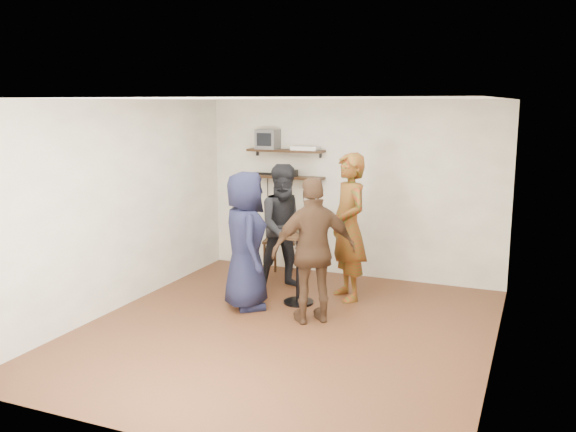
{
  "coord_description": "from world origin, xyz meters",
  "views": [
    {
      "loc": [
        2.57,
        -6.08,
        2.57
      ],
      "look_at": [
        -0.13,
        0.4,
        1.25
      ],
      "focal_mm": 38.0,
      "sensor_mm": 36.0,
      "label": 1
    }
  ],
  "objects_px": {
    "person_brown": "(314,251)",
    "drinks_table": "(299,259)",
    "dvd_deck": "(306,148)",
    "side_table": "(282,245)",
    "person_dark": "(286,227)",
    "person_navy": "(246,240)",
    "radio": "(290,173)",
    "crt_monitor": "(268,139)",
    "person_plaid": "(348,227)"
  },
  "relations": [
    {
      "from": "drinks_table",
      "to": "person_dark",
      "type": "distance_m",
      "value": 0.74
    },
    {
      "from": "radio",
      "to": "person_plaid",
      "type": "relative_size",
      "value": 0.11
    },
    {
      "from": "dvd_deck",
      "to": "radio",
      "type": "relative_size",
      "value": 1.82
    },
    {
      "from": "radio",
      "to": "side_table",
      "type": "bearing_deg",
      "value": -86.82
    },
    {
      "from": "radio",
      "to": "person_dark",
      "type": "bearing_deg",
      "value": -70.89
    },
    {
      "from": "person_plaid",
      "to": "drinks_table",
      "type": "bearing_deg",
      "value": -90.0
    },
    {
      "from": "crt_monitor",
      "to": "person_dark",
      "type": "bearing_deg",
      "value": -52.58
    },
    {
      "from": "person_plaid",
      "to": "person_dark",
      "type": "relative_size",
      "value": 1.11
    },
    {
      "from": "crt_monitor",
      "to": "drinks_table",
      "type": "distance_m",
      "value": 2.28
    },
    {
      "from": "person_brown",
      "to": "drinks_table",
      "type": "bearing_deg",
      "value": -90.0
    },
    {
      "from": "side_table",
      "to": "person_dark",
      "type": "height_order",
      "value": "person_dark"
    },
    {
      "from": "dvd_deck",
      "to": "person_dark",
      "type": "bearing_deg",
      "value": -86.54
    },
    {
      "from": "crt_monitor",
      "to": "dvd_deck",
      "type": "relative_size",
      "value": 0.8
    },
    {
      "from": "drinks_table",
      "to": "person_dark",
      "type": "relative_size",
      "value": 0.53
    },
    {
      "from": "radio",
      "to": "person_brown",
      "type": "xyz_separation_m",
      "value": [
        1.12,
        -1.97,
        -0.65
      ]
    },
    {
      "from": "person_brown",
      "to": "person_dark",
      "type": "bearing_deg",
      "value": -90.24
    },
    {
      "from": "person_dark",
      "to": "person_brown",
      "type": "relative_size",
      "value": 1.01
    },
    {
      "from": "radio",
      "to": "person_plaid",
      "type": "xyz_separation_m",
      "value": [
        1.23,
        -0.98,
        -0.55
      ]
    },
    {
      "from": "crt_monitor",
      "to": "radio",
      "type": "bearing_deg",
      "value": 0.0
    },
    {
      "from": "dvd_deck",
      "to": "side_table",
      "type": "height_order",
      "value": "dvd_deck"
    },
    {
      "from": "person_plaid",
      "to": "person_dark",
      "type": "height_order",
      "value": "person_plaid"
    },
    {
      "from": "person_brown",
      "to": "radio",
      "type": "bearing_deg",
      "value": -97.22
    },
    {
      "from": "side_table",
      "to": "person_navy",
      "type": "distance_m",
      "value": 1.49
    },
    {
      "from": "person_dark",
      "to": "person_navy",
      "type": "height_order",
      "value": "person_dark"
    },
    {
      "from": "radio",
      "to": "person_brown",
      "type": "relative_size",
      "value": 0.13
    },
    {
      "from": "person_dark",
      "to": "radio",
      "type": "bearing_deg",
      "value": 72.84
    },
    {
      "from": "side_table",
      "to": "person_navy",
      "type": "bearing_deg",
      "value": -84.94
    },
    {
      "from": "crt_monitor",
      "to": "person_brown",
      "type": "xyz_separation_m",
      "value": [
        1.48,
        -1.97,
        -1.15
      ]
    },
    {
      "from": "radio",
      "to": "dvd_deck",
      "type": "bearing_deg",
      "value": 0.0
    },
    {
      "from": "person_navy",
      "to": "radio",
      "type": "bearing_deg",
      "value": -30.85
    },
    {
      "from": "crt_monitor",
      "to": "drinks_table",
      "type": "bearing_deg",
      "value": -53.03
    },
    {
      "from": "radio",
      "to": "person_dark",
      "type": "height_order",
      "value": "person_dark"
    },
    {
      "from": "drinks_table",
      "to": "person_brown",
      "type": "height_order",
      "value": "person_brown"
    },
    {
      "from": "radio",
      "to": "drinks_table",
      "type": "distance_m",
      "value": 1.84
    },
    {
      "from": "dvd_deck",
      "to": "drinks_table",
      "type": "height_order",
      "value": "dvd_deck"
    },
    {
      "from": "dvd_deck",
      "to": "side_table",
      "type": "distance_m",
      "value": 1.48
    },
    {
      "from": "crt_monitor",
      "to": "person_brown",
      "type": "bearing_deg",
      "value": -53.09
    },
    {
      "from": "person_dark",
      "to": "person_brown",
      "type": "distance_m",
      "value": 1.37
    },
    {
      "from": "dvd_deck",
      "to": "person_dark",
      "type": "distance_m",
      "value": 1.35
    },
    {
      "from": "radio",
      "to": "person_brown",
      "type": "bearing_deg",
      "value": -60.46
    },
    {
      "from": "dvd_deck",
      "to": "drinks_table",
      "type": "distance_m",
      "value": 1.98
    },
    {
      "from": "person_navy",
      "to": "crt_monitor",
      "type": "bearing_deg",
      "value": -19.79
    },
    {
      "from": "dvd_deck",
      "to": "radio",
      "type": "bearing_deg",
      "value": 180.0
    },
    {
      "from": "side_table",
      "to": "person_dark",
      "type": "relative_size",
      "value": 0.33
    },
    {
      "from": "person_navy",
      "to": "person_dark",
      "type": "bearing_deg",
      "value": -44.63
    },
    {
      "from": "crt_monitor",
      "to": "dvd_deck",
      "type": "xyz_separation_m",
      "value": [
        0.61,
        0.0,
        -0.12
      ]
    },
    {
      "from": "drinks_table",
      "to": "person_brown",
      "type": "bearing_deg",
      "value": -53.24
    },
    {
      "from": "crt_monitor",
      "to": "side_table",
      "type": "height_order",
      "value": "crt_monitor"
    },
    {
      "from": "person_brown",
      "to": "dvd_deck",
      "type": "bearing_deg",
      "value": -102.98
    },
    {
      "from": "crt_monitor",
      "to": "side_table",
      "type": "bearing_deg",
      "value": -44.68
    }
  ]
}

